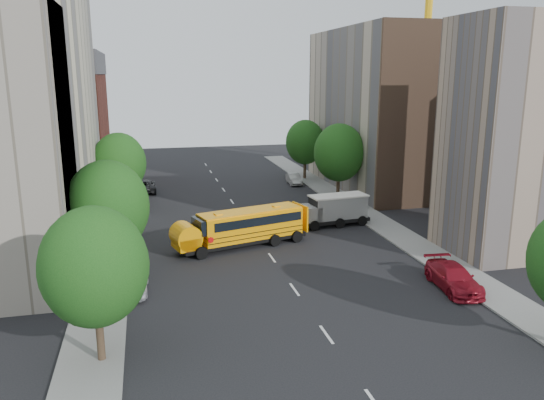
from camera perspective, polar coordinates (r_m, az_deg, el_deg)
name	(u,v)px	position (r m, az deg, el deg)	size (l,w,h in m)	color
ground	(266,249)	(40.54, -0.67, -5.32)	(120.00, 120.00, 0.00)	black
sidewalk_left	(112,240)	(44.48, -16.80, -4.12)	(3.00, 80.00, 0.12)	slate
sidewalk_right	(378,222)	(48.68, 11.32, -2.30)	(3.00, 80.00, 0.12)	slate
lane_markings	(242,216)	(49.93, -3.22, -1.73)	(0.15, 64.00, 0.01)	silver
building_left_cream	(14,115)	(44.59, -26.04, 8.19)	(10.00, 26.00, 20.00)	beige
building_left_redbrick	(60,132)	(66.46, -21.80, 6.82)	(10.00, 15.00, 13.00)	maroon
building_right_near	(522,138)	(42.52, 25.31, 6.04)	(10.00, 7.00, 17.00)	gray
building_right_far	(379,110)	(63.40, 11.41, 9.50)	(10.00, 22.00, 18.00)	#BBAB92
building_right_sidewall	(427,117)	(53.63, 16.35, 8.57)	(10.10, 0.30, 18.00)	brown
street_tree_0	(94,267)	(25.02, -18.55, -6.84)	(4.80, 4.80, 7.41)	#38281C
street_tree_1	(108,207)	(34.50, -17.26, -0.72)	(5.12, 5.12, 7.90)	#38281C
street_tree_2	(119,163)	(52.16, -16.10, 3.84)	(4.99, 4.99, 7.71)	#38281C
street_tree_4	(339,153)	(55.59, 7.22, 5.08)	(5.25, 5.25, 8.10)	#38281C
street_tree_5	(305,142)	(66.90, 3.59, 6.22)	(4.86, 4.86, 7.51)	#38281C
school_bus	(241,226)	(40.83, -3.32, -2.85)	(10.40, 5.01, 2.87)	black
safari_truck	(334,209)	(46.82, 6.63, -1.02)	(6.52, 2.99, 2.70)	black
parked_car_0	(135,282)	(33.64, -14.57, -8.56)	(1.58, 3.94, 1.34)	silver
parked_car_1	(137,213)	(49.70, -14.33, -1.37)	(1.49, 4.26, 1.40)	white
parked_car_2	(145,186)	(61.63, -13.50, 1.49)	(2.34, 5.07, 1.41)	black
parked_car_3	(453,278)	(34.95, 18.93, -7.89)	(2.09, 5.14, 1.49)	maroon
parked_car_4	(329,203)	(52.60, 6.11, -0.29)	(1.50, 3.73, 1.27)	#332F52
parked_car_5	(294,179)	(64.32, 2.37, 2.29)	(1.36, 3.91, 1.29)	gray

